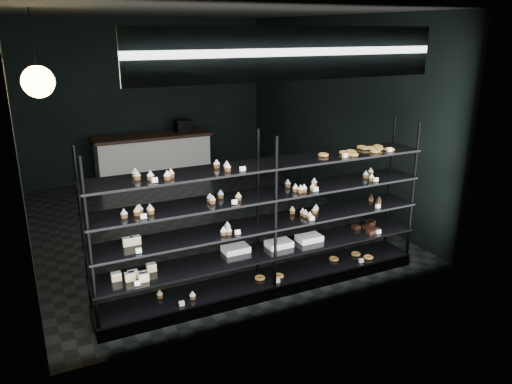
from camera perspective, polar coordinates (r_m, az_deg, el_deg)
room at (r=7.72m, az=-6.93°, el=7.73°), size 5.01×6.01×3.20m
display_shelf at (r=5.80m, az=0.98°, el=-5.68°), size 4.00×0.50×1.91m
signage at (r=4.93m, az=4.37°, el=15.51°), size 3.30×0.05×0.50m
pendant_lamp at (r=5.77m, az=-23.65°, el=11.48°), size 0.33×0.33×0.90m
service_counter at (r=10.28m, az=-11.58°, el=3.82°), size 2.31×0.65×1.23m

